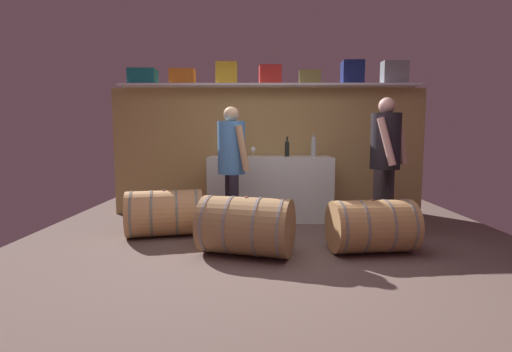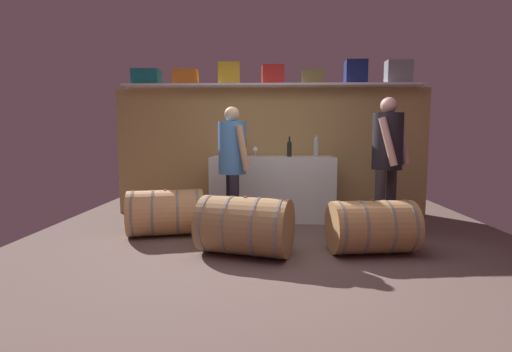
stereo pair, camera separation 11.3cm
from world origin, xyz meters
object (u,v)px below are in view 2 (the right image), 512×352
Objects in this scene: wine_bottle_clear at (316,146)px; wine_bottle_amber at (244,146)px; toolcase_yellow at (229,74)px; wine_barrel_flank at (166,213)px; work_cabinet at (272,188)px; visitor_tasting at (233,157)px; wine_bottle_dark at (289,148)px; toolcase_grey at (398,72)px; toolcase_teal at (147,77)px; toolcase_red at (273,75)px; wine_glass at (255,150)px; winemaker_pouring at (388,152)px; wine_barrel_near at (245,226)px; toolcase_orange at (185,77)px; wine_barrel_far at (372,227)px; toolcase_navy at (356,72)px; toolcase_olive at (313,77)px.

wine_bottle_amber reaches higher than wine_bottle_clear.
toolcase_yellow is 0.31× the size of wine_barrel_flank.
work_cabinet is 0.88m from wine_bottle_clear.
wine_barrel_flank is 1.07m from visitor_tasting.
toolcase_yellow is at bearing 164.81° from wine_bottle_dark.
toolcase_yellow reaches higher than work_cabinet.
visitor_tasting is (0.16, -1.16, -1.17)m from toolcase_yellow.
toolcase_grey is 3.84m from wine_barrel_flank.
toolcase_teal is 1.88m from toolcase_red.
wine_bottle_dark reaches higher than wine_glass.
toolcase_grey is 2.49m from work_cabinet.
toolcase_grey is at bearing 8.70° from wine_glass.
wine_bottle_dark is 1.42m from winemaker_pouring.
wine_barrel_near is at bearing -49.05° from wine_barrel_flank.
visitor_tasting reaches higher than wine_glass.
toolcase_orange reaches higher than visitor_tasting.
wine_glass is at bearing -171.08° from wine_bottle_dark.
winemaker_pouring is (1.38, -1.10, -1.08)m from toolcase_red.
wine_barrel_flank is at bearing -148.85° from wine_bottle_dark.
wine_glass reaches higher than wine_barrel_flank.
wine_glass is 0.16× the size of wine_barrel_far.
toolcase_orange is at bearing 176.25° from toolcase_red.
wine_barrel_near is at bearing 0.02° from visitor_tasting.
toolcase_red is at bearing 178.16° from toolcase_grey.
wine_barrel_near is (0.13, -1.79, -0.77)m from wine_bottle_amber.
visitor_tasting is (-0.07, -1.03, -0.11)m from wine_bottle_amber.
toolcase_grey is at bearing 2.48° from toolcase_navy.
toolcase_olive reaches higher than wine_bottle_dark.
winemaker_pouring reaches higher than wine_bottle_clear.
toolcase_olive is 0.63m from toolcase_navy.
toolcase_navy is 0.20× the size of winemaker_pouring.
toolcase_grey is 0.40× the size of wine_barrel_far.
wine_glass is 0.14× the size of wine_barrel_flank.
wine_bottle_clear is 0.30× the size of wine_barrel_near.
wine_bottle_clear reaches higher than wine_barrel_near.
toolcase_grey is 0.23× the size of visitor_tasting.
toolcase_navy reaches higher than visitor_tasting.
toolcase_yellow is at bearing -76.44° from winemaker_pouring.
toolcase_red reaches higher than work_cabinet.
toolcase_navy is (3.09, 0.00, 0.06)m from toolcase_teal.
toolcase_orange is 1.15× the size of toolcase_red.
wine_bottle_clear is (2.51, -0.20, -1.01)m from toolcase_teal.
work_cabinet is 0.62m from wine_glass.
wine_bottle_clear reaches higher than wine_glass.
toolcase_orange is 0.35× the size of wine_barrel_near.
wine_glass is at bearing 123.07° from wine_barrel_far.
toolcase_olive is 0.34× the size of wine_barrel_far.
winemaker_pouring is at bearing -49.99° from toolcase_olive.
work_cabinet is 1.90m from wine_barrel_far.
wine_barrel_far is (-0.19, -1.82, -1.86)m from toolcase_navy.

